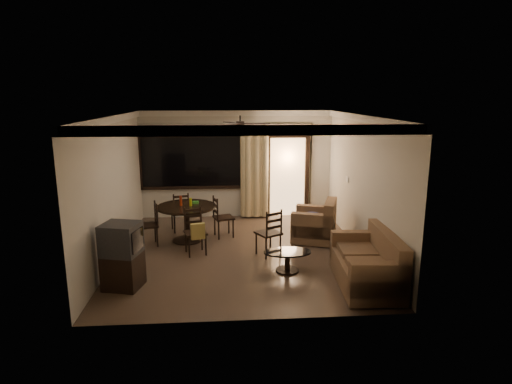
{
  "coord_description": "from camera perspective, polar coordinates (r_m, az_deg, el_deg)",
  "views": [
    {
      "loc": [
        -0.31,
        -8.37,
        3.19
      ],
      "look_at": [
        0.32,
        0.2,
        1.23
      ],
      "focal_mm": 30.0,
      "sensor_mm": 36.0,
      "label": 1
    }
  ],
  "objects": [
    {
      "name": "coffee_table",
      "position": [
        7.98,
        4.21,
        -8.76
      ],
      "size": [
        0.88,
        0.53,
        0.39
      ],
      "rotation": [
        0.0,
        0.0,
        0.16
      ],
      "color": "black",
      "rests_on": "ground"
    },
    {
      "name": "dining_chair_east",
      "position": [
        9.85,
        -4.38,
        -4.37
      ],
      "size": [
        0.52,
        0.52,
        0.95
      ],
      "rotation": [
        0.0,
        0.0,
        1.86
      ],
      "color": "black",
      "rests_on": "ground"
    },
    {
      "name": "dining_chair_south",
      "position": [
        8.86,
        -8.04,
        -6.3
      ],
      "size": [
        0.52,
        0.56,
        0.95
      ],
      "rotation": [
        0.0,
        0.0,
        0.29
      ],
      "color": "black",
      "rests_on": "ground"
    },
    {
      "name": "sofa",
      "position": [
        7.61,
        14.92,
        -9.4
      ],
      "size": [
        1.02,
        1.77,
        0.92
      ],
      "rotation": [
        0.0,
        0.0,
        -0.06
      ],
      "color": "#4C2F23",
      "rests_on": "ground"
    },
    {
      "name": "dining_chair_north",
      "position": [
        10.41,
        -10.04,
        -3.6
      ],
      "size": [
        0.52,
        0.52,
        0.95
      ],
      "rotation": [
        0.0,
        0.0,
        3.43
      ],
      "color": "black",
      "rests_on": "ground"
    },
    {
      "name": "armchair",
      "position": [
        9.62,
        8.08,
        -4.3
      ],
      "size": [
        1.15,
        1.15,
        0.91
      ],
      "rotation": [
        0.0,
        0.0,
        -0.33
      ],
      "color": "#4C2F23",
      "rests_on": "ground"
    },
    {
      "name": "dining_table",
      "position": [
        9.57,
        -9.23,
        -2.82
      ],
      "size": [
        1.29,
        1.29,
        1.03
      ],
      "rotation": [
        0.0,
        0.0,
        0.29
      ],
      "color": "black",
      "rests_on": "ground"
    },
    {
      "name": "dining_chair_west",
      "position": [
        9.55,
        -14.1,
        -5.29
      ],
      "size": [
        0.52,
        0.52,
        0.95
      ],
      "rotation": [
        0.0,
        0.0,
        -1.29
      ],
      "color": "black",
      "rests_on": "ground"
    },
    {
      "name": "room_shell",
      "position": [
        10.28,
        0.86,
        5.23
      ],
      "size": [
        5.5,
        6.7,
        5.5
      ],
      "color": "beige",
      "rests_on": "ground"
    },
    {
      "name": "tv_cabinet",
      "position": [
        7.56,
        -17.4,
        -8.11
      ],
      "size": [
        0.69,
        0.65,
        1.12
      ],
      "rotation": [
        0.0,
        0.0,
        -0.24
      ],
      "color": "black",
      "rests_on": "ground"
    },
    {
      "name": "ground",
      "position": [
        8.96,
        -1.99,
        -8.02
      ],
      "size": [
        5.5,
        5.5,
        0.0
      ],
      "primitive_type": "plane",
      "color": "#7F6651",
      "rests_on": "ground"
    },
    {
      "name": "side_chair",
      "position": [
        8.71,
        1.7,
        -6.6
      ],
      "size": [
        0.59,
        0.59,
        0.98
      ],
      "rotation": [
        0.0,
        0.0,
        3.65
      ],
      "color": "black",
      "rests_on": "ground"
    }
  ]
}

